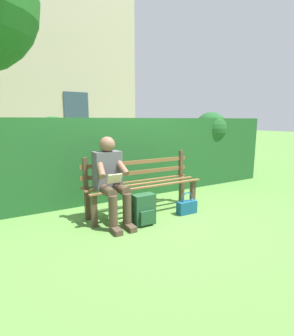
{
  "coord_description": "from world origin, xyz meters",
  "views": [
    {
      "loc": [
        1.91,
        3.4,
        1.43
      ],
      "look_at": [
        0.0,
        0.1,
        0.73
      ],
      "focal_mm": 27.89,
      "sensor_mm": 36.0,
      "label": 1
    }
  ],
  "objects_px": {
    "person_seated": "(111,178)",
    "handbag": "(187,207)",
    "backpack": "(144,210)",
    "park_bench": "(142,184)"
  },
  "relations": [
    {
      "from": "person_seated",
      "to": "handbag",
      "type": "xyz_separation_m",
      "value": [
        -1.14,
        0.27,
        -0.53
      ]
    },
    {
      "from": "backpack",
      "to": "person_seated",
      "type": "bearing_deg",
      "value": -40.62
    },
    {
      "from": "park_bench",
      "to": "person_seated",
      "type": "bearing_deg",
      "value": 15.94
    },
    {
      "from": "handbag",
      "to": "park_bench",
      "type": "bearing_deg",
      "value": -37.86
    },
    {
      "from": "park_bench",
      "to": "person_seated",
      "type": "relative_size",
      "value": 1.54
    },
    {
      "from": "person_seated",
      "to": "backpack",
      "type": "bearing_deg",
      "value": 139.38
    },
    {
      "from": "person_seated",
      "to": "handbag",
      "type": "distance_m",
      "value": 1.28
    },
    {
      "from": "park_bench",
      "to": "person_seated",
      "type": "height_order",
      "value": "person_seated"
    },
    {
      "from": "person_seated",
      "to": "handbag",
      "type": "height_order",
      "value": "person_seated"
    },
    {
      "from": "park_bench",
      "to": "backpack",
      "type": "bearing_deg",
      "value": 64.16
    }
  ]
}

